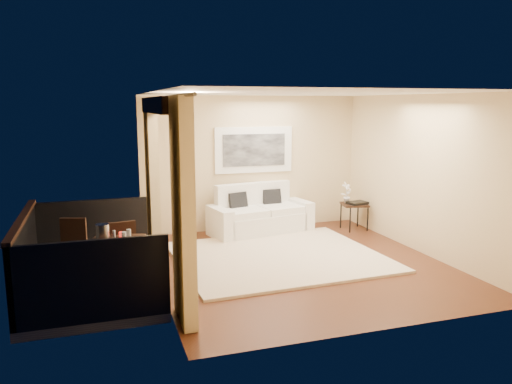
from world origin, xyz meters
TOP-DOWN VIEW (x-y plane):
  - floor at (0.00, 0.00)m, footprint 5.00×5.00m
  - room_shell at (-2.13, 0.00)m, footprint 5.00×6.40m
  - balcony at (-3.31, 0.00)m, footprint 1.81×2.60m
  - curtains at (-2.11, 0.00)m, footprint 0.16×4.80m
  - artwork at (0.03, 2.46)m, footprint 1.62×0.07m
  - rug at (-0.20, 0.39)m, footprint 3.42×3.01m
  - sofa at (0.02, 2.09)m, footprint 2.13×1.21m
  - side_table at (1.93, 1.70)m, footprint 0.59×0.59m
  - tray at (1.96, 1.65)m, footprint 0.42×0.34m
  - orchid at (1.80, 1.81)m, footprint 0.27×0.23m
  - bistro_table at (-2.84, -0.53)m, footprint 0.83×0.83m
  - balcony_chair_far at (-3.37, 0.60)m, footprint 0.48×0.48m
  - balcony_chair_near at (-2.74, -0.32)m, footprint 0.46×0.46m
  - ice_bucket at (-2.99, -0.43)m, footprint 0.18×0.18m
  - candle at (-2.76, -0.41)m, footprint 0.06×0.06m
  - vase at (-2.86, -0.72)m, footprint 0.04×0.04m
  - glass_a at (-2.73, -0.60)m, footprint 0.06×0.06m
  - glass_b at (-2.66, -0.48)m, footprint 0.06×0.06m

SIDE VIEW (x-z plane):
  - floor at x=0.00m, z-range 0.00..0.00m
  - rug at x=-0.20m, z-range 0.00..0.04m
  - balcony at x=-3.31m, z-range -0.41..0.76m
  - sofa at x=0.02m, z-range -0.14..0.82m
  - side_table at x=1.93m, z-range 0.21..0.75m
  - balcony_chair_far at x=-3.37m, z-range 0.07..0.95m
  - balcony_chair_near at x=-2.74m, z-range 0.07..1.02m
  - tray at x=1.96m, z-range 0.54..0.59m
  - bistro_table at x=-2.84m, z-range 0.31..1.09m
  - orchid at x=1.80m, z-range 0.54..0.98m
  - candle at x=-2.76m, z-range 0.78..0.85m
  - glass_a at x=-2.73m, z-range 0.78..0.90m
  - glass_b at x=-2.66m, z-range 0.78..0.90m
  - vase at x=-2.86m, z-range 0.78..0.96m
  - ice_bucket at x=-2.99m, z-range 0.78..0.98m
  - curtains at x=-2.11m, z-range 0.02..2.66m
  - artwork at x=0.03m, z-range 1.16..2.08m
  - room_shell at x=-2.13m, z-range 0.02..5.02m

